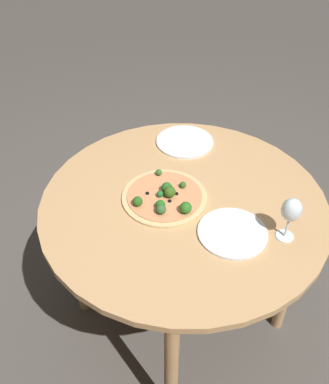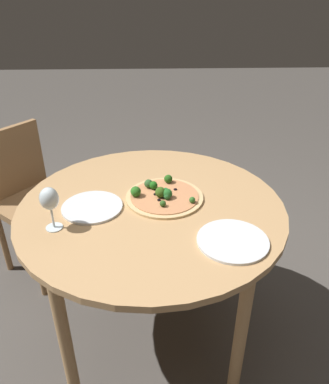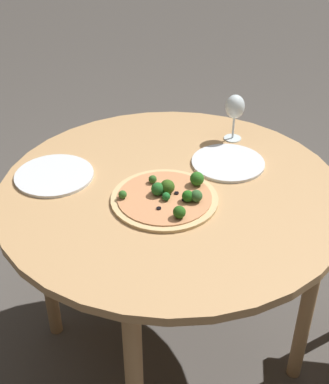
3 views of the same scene
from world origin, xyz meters
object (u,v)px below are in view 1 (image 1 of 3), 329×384
object	(u,v)px
wine_glass	(291,211)
plate_near	(185,142)
pizza	(165,197)
plate_far	(233,233)

from	to	relation	value
wine_glass	plate_near	world-z (taller)	wine_glass
pizza	plate_near	xyz separation A→B (m)	(0.30, 0.23, -0.01)
pizza	plate_far	world-z (taller)	pizza
pizza	plate_near	world-z (taller)	pizza
plate_far	pizza	bearing A→B (deg)	103.67
wine_glass	plate_far	xyz separation A→B (m)	(-0.13, 0.12, -0.11)
wine_glass	plate_near	size ratio (longest dim) A/B	0.67
wine_glass	plate_near	bearing A→B (deg)	80.68
plate_near	plate_far	distance (m)	0.57
pizza	plate_near	bearing A→B (deg)	37.69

